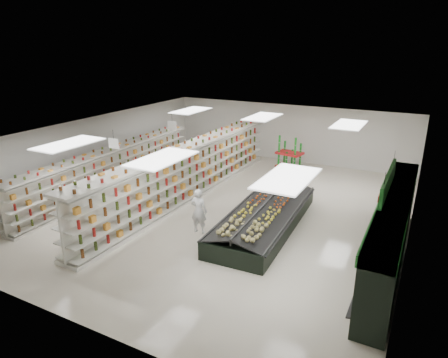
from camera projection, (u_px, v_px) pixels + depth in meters
The scene contains 16 objects.
floor at pixel (223, 208), 16.55m from camera, with size 16.00×16.00×0.00m, color beige.
ceiling at pixel (223, 132), 15.50m from camera, with size 14.00×16.00×0.02m, color white.
wall_back at pixel (288, 133), 22.72m from camera, with size 14.00×0.02×3.20m, color silver.
wall_front at pixel (64, 265), 9.32m from camera, with size 14.00×0.02×3.20m, color silver.
wall_left at pixel (94, 150), 19.09m from camera, with size 0.02×16.00×3.20m, color silver.
wall_right at pixel (414, 202), 12.96m from camera, with size 0.02×16.00×3.20m, color silver.
produce_wall_case at pixel (392, 227), 12.02m from camera, with size 0.93×8.00×2.20m.
aisle_sign_near at pixel (114, 143), 15.64m from camera, with size 0.52×0.06×0.75m.
aisle_sign_far at pixel (172, 125), 18.99m from camera, with size 0.52×0.06×0.75m.
hortifruti_banner at pixel (388, 182), 11.69m from camera, with size 0.12×3.20×0.95m.
gondola_left at pixel (113, 171), 18.39m from camera, with size 1.12×11.26×1.95m.
gondola_center at pixel (188, 174), 17.38m from camera, with size 1.30×13.51×2.34m.
produce_island at pixel (265, 216), 14.74m from camera, with size 2.59×6.42×0.94m.
soda_endcap at pixel (290, 154), 21.33m from camera, with size 1.44×1.10×1.68m.
shopper_main at pixel (199, 211), 14.18m from camera, with size 0.61×0.40×1.67m, color white.
shopper_background at pixel (178, 159), 20.42m from camera, with size 0.80×0.49×1.64m, color #9A795F.
Camera 1 is at (7.09, -13.49, 6.54)m, focal length 32.00 mm.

